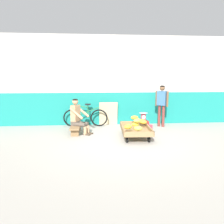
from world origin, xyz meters
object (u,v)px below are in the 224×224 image
object	(u,v)px
bicycle_near_left	(85,117)
customer_adult	(162,101)
vendor_seated	(78,116)
shopping_bag	(149,128)
banana_cart	(135,130)
plastic_crate	(143,125)
low_bench	(76,127)
sign_board	(108,114)
weighing_scale	(143,117)

from	to	relation	value
bicycle_near_left	customer_adult	distance (m)	2.90
vendor_seated	shopping_bag	size ratio (longest dim) A/B	4.75
customer_adult	shopping_bag	world-z (taller)	customer_adult
banana_cart	plastic_crate	distance (m)	1.11
vendor_seated	low_bench	bearing A→B (deg)	152.35
banana_cart	vendor_seated	bearing A→B (deg)	160.44
vendor_seated	plastic_crate	bearing A→B (deg)	9.27
shopping_bag	low_bench	bearing A→B (deg)	179.22
banana_cart	customer_adult	distance (m)	1.99
sign_board	low_bench	bearing A→B (deg)	-134.91
weighing_scale	customer_adult	size ratio (longest dim) A/B	0.20
weighing_scale	customer_adult	distance (m)	0.99
low_bench	sign_board	bearing A→B (deg)	45.09
bicycle_near_left	customer_adult	size ratio (longest dim) A/B	1.08
banana_cart	customer_adult	bearing A→B (deg)	48.01
weighing_scale	bicycle_near_left	distance (m)	2.16
shopping_bag	plastic_crate	bearing A→B (deg)	110.85
plastic_crate	sign_board	world-z (taller)	sign_board
plastic_crate	bicycle_near_left	world-z (taller)	bicycle_near_left
weighing_scale	shopping_bag	world-z (taller)	weighing_scale
plastic_crate	banana_cart	bearing A→B (deg)	-115.21
plastic_crate	low_bench	bearing A→B (deg)	-172.01
bicycle_near_left	vendor_seated	bearing A→B (deg)	-100.84
customer_adult	bicycle_near_left	bearing A→B (deg)	174.51
low_bench	customer_adult	distance (m)	3.26
plastic_crate	sign_board	size ratio (longest dim) A/B	0.40
sign_board	plastic_crate	bearing A→B (deg)	-35.20
weighing_scale	bicycle_near_left	bearing A→B (deg)	162.40
bicycle_near_left	customer_adult	bearing A→B (deg)	-5.49
banana_cart	vendor_seated	distance (m)	1.92
shopping_bag	vendor_seated	bearing A→B (deg)	-179.83
sign_board	bicycle_near_left	bearing A→B (deg)	-168.53
low_bench	shopping_bag	world-z (taller)	low_bench
customer_adult	vendor_seated	bearing A→B (deg)	-166.12
plastic_crate	customer_adult	size ratio (longest dim) A/B	0.24
sign_board	banana_cart	bearing A→B (deg)	-68.91
vendor_seated	sign_board	bearing A→B (deg)	48.09
vendor_seated	weighing_scale	bearing A→B (deg)	9.25
vendor_seated	sign_board	world-z (taller)	vendor_seated
low_bench	bicycle_near_left	size ratio (longest dim) A/B	0.66
banana_cart	shopping_bag	distance (m)	0.89
weighing_scale	customer_adult	xyz separation A→B (m)	(0.77, 0.38, 0.50)
weighing_scale	bicycle_near_left	world-z (taller)	bicycle_near_left
low_bench	sign_board	distance (m)	1.65
banana_cart	plastic_crate	bearing A→B (deg)	64.79
banana_cart	bicycle_near_left	distance (m)	2.29
plastic_crate	shopping_bag	bearing A→B (deg)	-69.15
bicycle_near_left	sign_board	world-z (taller)	sign_board
low_bench	shopping_bag	bearing A→B (deg)	-0.78
sign_board	shopping_bag	size ratio (longest dim) A/B	3.71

